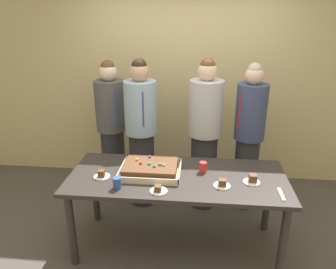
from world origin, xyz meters
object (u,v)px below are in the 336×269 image
object	(u,v)px
sheet_cake	(151,169)
plated_slice_far_right	(158,190)
drink_cup_nearest	(117,183)
person_far_right_suit	(112,127)
plated_slice_near_left	(102,175)
person_striped_tie_right	(249,136)
plated_slice_near_right	(222,184)
party_table	(177,184)
plated_slice_far_left	(252,180)
cake_server_utensil	(281,194)
drink_cup_middle	(203,167)
person_green_shirt_behind	(205,135)
person_serving_front	(141,133)

from	to	relation	value
sheet_cake	plated_slice_far_right	world-z (taller)	sheet_cake
drink_cup_nearest	person_far_right_suit	bearing A→B (deg)	106.69
plated_slice_near_left	person_striped_tie_right	xyz separation A→B (m)	(1.44, 0.91, 0.08)
person_striped_tie_right	plated_slice_far_right	bearing A→B (deg)	13.33
plated_slice_near_left	person_far_right_suit	xyz separation A→B (m)	(-0.20, 1.12, 0.07)
plated_slice_near_right	plated_slice_far_right	bearing A→B (deg)	-165.25
sheet_cake	plated_slice_near_left	xyz separation A→B (m)	(-0.43, -0.13, -0.02)
drink_cup_nearest	person_striped_tie_right	size ratio (longest dim) A/B	0.06
party_table	plated_slice_far_left	bearing A→B (deg)	-5.02
drink_cup_nearest	cake_server_utensil	distance (m)	1.39
plated_slice_near_right	person_striped_tie_right	world-z (taller)	person_striped_tie_right
plated_slice_near_left	drink_cup_nearest	xyz separation A→B (m)	(0.19, -0.17, 0.03)
drink_cup_middle	person_green_shirt_behind	size ratio (longest dim) A/B	0.06
sheet_cake	plated_slice_near_right	xyz separation A→B (m)	(0.66, -0.18, -0.02)
person_far_right_suit	plated_slice_near_left	bearing A→B (deg)	-22.50
drink_cup_nearest	person_serving_front	bearing A→B (deg)	88.37
party_table	cake_server_utensil	world-z (taller)	cake_server_utensil
plated_slice_far_left	drink_cup_middle	size ratio (longest dim) A/B	1.50
plated_slice_near_right	person_green_shirt_behind	size ratio (longest dim) A/B	0.09
drink_cup_middle	person_serving_front	size ratio (longest dim) A/B	0.06
party_table	plated_slice_near_left	world-z (taller)	plated_slice_near_left
plated_slice_far_right	cake_server_utensil	size ratio (longest dim) A/B	0.75
party_table	person_striped_tie_right	distance (m)	1.12
plated_slice_far_right	person_striped_tie_right	world-z (taller)	person_striped_tie_right
plated_slice_near_right	cake_server_utensil	xyz separation A→B (m)	(0.48, -0.09, -0.02)
plated_slice_far_right	cake_server_utensil	xyz separation A→B (m)	(1.03, 0.05, -0.01)
cake_server_utensil	person_striped_tie_right	size ratio (longest dim) A/B	0.12
drink_cup_nearest	drink_cup_middle	xyz separation A→B (m)	(0.74, 0.38, 0.00)
person_far_right_suit	person_green_shirt_behind	bearing A→B (deg)	45.57
person_serving_front	drink_cup_nearest	bearing A→B (deg)	-18.07
drink_cup_middle	plated_slice_far_left	bearing A→B (deg)	-20.61
party_table	person_striped_tie_right	bearing A→B (deg)	47.41
plated_slice_near_left	cake_server_utensil	size ratio (longest dim) A/B	0.75
drink_cup_nearest	plated_slice_far_left	bearing A→B (deg)	10.24
sheet_cake	cake_server_utensil	bearing A→B (deg)	-13.44
plated_slice_far_right	person_green_shirt_behind	xyz separation A→B (m)	(0.39, 1.08, 0.10)
plated_slice_near_left	person_far_right_suit	distance (m)	1.14
plated_slice_near_right	cake_server_utensil	world-z (taller)	plated_slice_near_right
sheet_cake	plated_slice_far_left	size ratio (longest dim) A/B	3.75
drink_cup_nearest	drink_cup_middle	bearing A→B (deg)	27.04
person_green_shirt_behind	person_striped_tie_right	distance (m)	0.50
party_table	drink_cup_nearest	distance (m)	0.59
plated_slice_near_left	plated_slice_near_right	world-z (taller)	plated_slice_near_left
person_green_shirt_behind	person_far_right_suit	bearing A→B (deg)	-67.73
person_striped_tie_right	drink_cup_nearest	bearing A→B (deg)	2.98
plated_slice_near_right	person_striped_tie_right	xyz separation A→B (m)	(0.35, 0.97, 0.08)
plated_slice_far_left	person_serving_front	xyz separation A→B (m)	(-1.14, 0.82, 0.09)
person_green_shirt_behind	person_striped_tie_right	bearing A→B (deg)	127.76
sheet_cake	drink_cup_middle	distance (m)	0.50
plated_slice_far_right	plated_slice_near_right	bearing A→B (deg)	14.75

